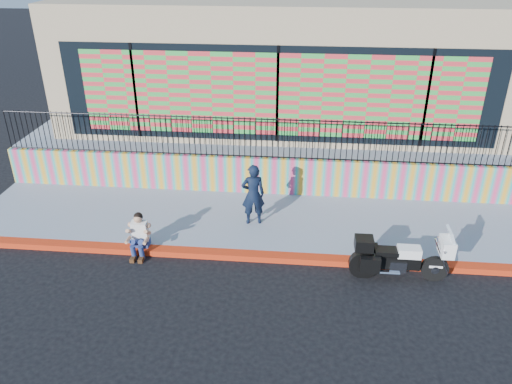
# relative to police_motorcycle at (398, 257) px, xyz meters

# --- Properties ---
(ground) EXTENTS (90.00, 90.00, 0.00)m
(ground) POSITION_rel_police_motorcycle_xyz_m (-3.00, 0.44, -0.57)
(ground) COLOR black
(ground) RESTS_ON ground
(red_curb) EXTENTS (16.00, 0.30, 0.15)m
(red_curb) POSITION_rel_police_motorcycle_xyz_m (-3.00, 0.44, -0.49)
(red_curb) COLOR red
(red_curb) RESTS_ON ground
(sidewalk) EXTENTS (16.00, 3.00, 0.15)m
(sidewalk) POSITION_rel_police_motorcycle_xyz_m (-3.00, 2.09, -0.49)
(sidewalk) COLOR gray
(sidewalk) RESTS_ON ground
(mural_wall) EXTENTS (16.00, 0.20, 1.10)m
(mural_wall) POSITION_rel_police_motorcycle_xyz_m (-3.00, 3.69, 0.13)
(mural_wall) COLOR #E23B70
(mural_wall) RESTS_ON sidewalk
(metal_fence) EXTENTS (15.80, 0.04, 1.20)m
(metal_fence) POSITION_rel_police_motorcycle_xyz_m (-3.00, 3.69, 1.28)
(metal_fence) COLOR black
(metal_fence) RESTS_ON mural_wall
(elevated_platform) EXTENTS (16.00, 10.00, 1.25)m
(elevated_platform) POSITION_rel_police_motorcycle_xyz_m (-3.00, 8.79, 0.06)
(elevated_platform) COLOR gray
(elevated_platform) RESTS_ON ground
(storefront_building) EXTENTS (14.00, 8.06, 4.00)m
(storefront_building) POSITION_rel_police_motorcycle_xyz_m (-3.00, 8.57, 2.68)
(storefront_building) COLOR tan
(storefront_building) RESTS_ON elevated_platform
(police_motorcycle) EXTENTS (2.17, 0.72, 1.35)m
(police_motorcycle) POSITION_rel_police_motorcycle_xyz_m (0.00, 0.00, 0.00)
(police_motorcycle) COLOR black
(police_motorcycle) RESTS_ON ground
(police_officer) EXTENTS (0.68, 0.51, 1.66)m
(police_officer) POSITION_rel_police_motorcycle_xyz_m (-3.44, 1.90, 0.42)
(police_officer) COLOR black
(police_officer) RESTS_ON sidewalk
(seated_man) EXTENTS (0.54, 0.71, 1.06)m
(seated_man) POSITION_rel_police_motorcycle_xyz_m (-6.04, 0.35, -0.12)
(seated_man) COLOR navy
(seated_man) RESTS_ON ground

